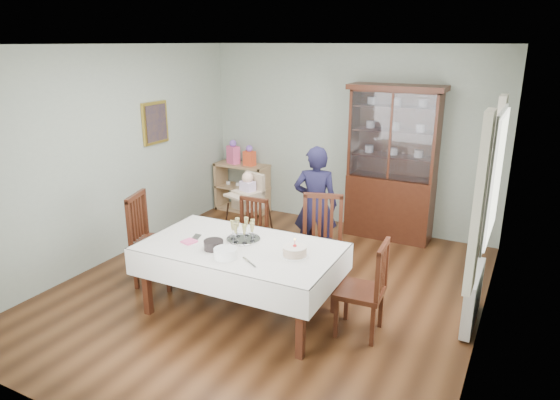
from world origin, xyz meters
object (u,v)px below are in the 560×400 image
Objects in this scene: chair_end_right at (361,306)px; gift_bag_orange at (249,156)px; chair_far_left at (248,250)px; high_chair at (248,217)px; dining_table at (241,279)px; champagne_tray at (243,234)px; china_cabinet at (392,161)px; gift_bag_pink at (233,153)px; chair_end_left at (157,257)px; woman at (315,205)px; sideboard at (242,187)px; birthday_cake at (295,251)px; chair_far_right at (320,261)px.

gift_bag_orange is (-2.81, 2.62, 0.66)m from chair_end_right.
high_chair is (-0.42, 0.70, 0.14)m from chair_far_left.
dining_table is 6.05× the size of gift_bag_orange.
high_chair is at bearing 119.45° from champagne_tray.
china_cabinet is 2.83m from champagne_tray.
chair_end_right is at bearing -16.11° from high_chair.
china_cabinet reaches higher than dining_table.
chair_end_left is at bearing -76.57° from gift_bag_pink.
chair_far_left is 2.28× the size of gift_bag_pink.
woman is (0.14, 1.56, 0.37)m from dining_table.
chair_end_right is at bearing -79.68° from china_cabinet.
chair_end_right is (2.48, 0.07, -0.03)m from chair_end_left.
chair_far_left is 1.10m from chair_end_left.
china_cabinet is at bearing 54.49° from high_chair.
sideboard is 3.23m from champagne_tray.
birthday_cake reaches higher than sideboard.
chair_end_left is at bearing -92.42° from chair_end_right.
woman is at bearing -36.48° from gift_bag_orange.
chair_end_right is 1.39m from champagne_tray.
chair_end_left is at bearing -173.83° from chair_far_right.
gift_bag_pink is (-0.15, -0.02, 0.57)m from sideboard.
birthday_cake is at bearing 2.62° from dining_table.
woman reaches higher than dining_table.
chair_far_right is 1.02m from birthday_cake.
champagne_tray is 0.90× the size of gift_bag_pink.
china_cabinet is 6.50× the size of gift_bag_orange.
dining_table is at bearing -104.75° from china_cabinet.
woman is 2.42m from gift_bag_pink.
chair_end_right reaches higher than birthday_cake.
woman reaches higher than chair_end_left.
dining_table is at bearing -135.97° from chair_far_right.
woman is (-0.35, 0.65, 0.44)m from chair_far_right.
sideboard is 0.84× the size of chair_end_left.
gift_bag_pink is (-3.13, 2.62, 0.69)m from chair_end_right.
gift_bag_orange is (0.31, 0.00, -0.03)m from gift_bag_pink.
champagne_tray is (-0.55, -0.77, 0.51)m from chair_far_right.
high_chair is at bearing 135.66° from chair_far_right.
chair_end_right is 4.14m from gift_bag_pink.
birthday_cake is at bearing -101.08° from chair_far_right.
chair_far_right is 0.86m from woman.
dining_table is at bearing -113.96° from chair_end_left.
chair_far_right is 3.99× the size of birthday_cake.
birthday_cake is 3.57m from gift_bag_orange.
high_chair reaches higher than chair_end_right.
chair_end_left is (-2.00, -2.70, -0.80)m from china_cabinet.
china_cabinet is 2.03× the size of chair_far_right.
chair_far_right is 1.01m from chair_end_right.
gift_bag_pink is 0.31m from gift_bag_orange.
chair_far_right is (0.49, 0.92, -0.07)m from dining_table.
chair_end_left reaches higher than champagne_tray.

